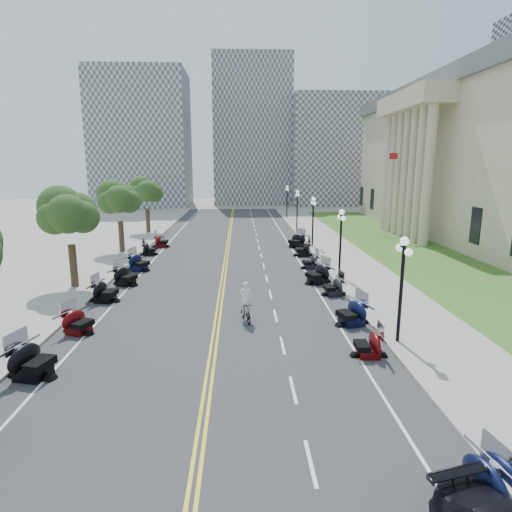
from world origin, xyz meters
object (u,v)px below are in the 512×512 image
object	(u,v)px
civic_building	(511,159)
motorcycle_n_3	(369,343)
cyclist_rider	(246,285)
bicycle	(246,312)
flagpole	(387,194)

from	to	relation	value
civic_building	motorcycle_n_3	size ratio (longest dim) A/B	28.88
cyclist_rider	motorcycle_n_3	bearing A→B (deg)	139.65
motorcycle_n_3	cyclist_rider	bearing A→B (deg)	-128.60
bicycle	civic_building	bearing A→B (deg)	26.97
bicycle	flagpole	bearing A→B (deg)	44.06
civic_building	flagpole	bearing A→B (deg)	180.00
civic_building	flagpole	distance (m)	14.53
civic_building	flagpole	world-z (taller)	civic_building
civic_building	cyclist_rider	xyz separation A→B (m)	(-30.47, -26.78, -6.89)
bicycle	cyclist_rider	xyz separation A→B (m)	(0.00, 0.00, 1.47)
motorcycle_n_3	cyclist_rider	distance (m)	7.09
motorcycle_n_3	bicycle	distance (m)	6.95
motorcycle_n_3	bicycle	bearing A→B (deg)	-128.60
motorcycle_n_3	bicycle	xyz separation A→B (m)	(-5.30, 4.50, -0.08)
flagpole	motorcycle_n_3	xyz separation A→B (m)	(-11.17, -31.28, -4.38)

